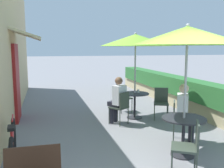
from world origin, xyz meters
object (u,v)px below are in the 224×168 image
object	(u,v)px
patio_table_mid	(135,100)
coffee_cup_mid	(138,91)
cafe_chair_near_right	(190,144)
seated_patron_near_left	(185,110)
bicycle_leaning	(13,147)
patio_umbrella_mid	(136,40)
cafe_chair_mid_left	(121,105)
seated_patron_mid_left	(118,98)
cafe_chair_near_left	(179,118)
patio_umbrella_near	(188,36)
cafe_chair_mid_back	(122,96)
patio_table_near	(184,128)
cafe_chair_mid_right	(161,101)

from	to	relation	value
patio_table_mid	coffee_cup_mid	size ratio (longest dim) A/B	8.90
cafe_chair_near_right	coffee_cup_mid	world-z (taller)	cafe_chair_near_right
seated_patron_near_left	cafe_chair_near_right	size ratio (longest dim) A/B	1.44
coffee_cup_mid	bicycle_leaning	size ratio (longest dim) A/B	0.05
patio_umbrella_mid	coffee_cup_mid	size ratio (longest dim) A/B	26.80
bicycle_leaning	coffee_cup_mid	bearing A→B (deg)	32.42
cafe_chair_mid_left	coffee_cup_mid	distance (m)	0.90
seated_patron_mid_left	cafe_chair_near_left	bearing A→B (deg)	-94.56
patio_umbrella_near	cafe_chair_mid_back	bearing A→B (deg)	91.97
patio_table_mid	patio_umbrella_mid	bearing A→B (deg)	0.00
cafe_chair_mid_left	bicycle_leaning	size ratio (longest dim) A/B	0.49
patio_umbrella_near	cafe_chair_near_right	world-z (taller)	patio_umbrella_near
patio_umbrella_near	patio_umbrella_mid	bearing A→B (deg)	89.41
cafe_chair_mid_left	cafe_chair_near_right	bearing A→B (deg)	-120.42
cafe_chair_mid_back	patio_umbrella_near	bearing A→B (deg)	-3.11
patio_table_mid	seated_patron_mid_left	bearing A→B (deg)	-147.65
seated_patron_near_left	patio_table_near	bearing A→B (deg)	-2.73
patio_table_near	bicycle_leaning	distance (m)	2.99
seated_patron_mid_left	patio_umbrella_mid	bearing A→B (deg)	-2.73
cafe_chair_mid_back	cafe_chair_near_left	bearing A→B (deg)	3.91
seated_patron_near_left	cafe_chair_mid_right	world-z (taller)	seated_patron_near_left
cafe_chair_mid_right	patio_umbrella_mid	bearing A→B (deg)	5.89
cafe_chair_mid_right	cafe_chair_mid_back	world-z (taller)	same
cafe_chair_near_right	cafe_chair_mid_right	world-z (taller)	same
patio_table_near	cafe_chair_mid_left	bearing A→B (deg)	104.14
coffee_cup_mid	bicycle_leaning	bearing A→B (deg)	-142.83
patio_table_mid	cafe_chair_mid_right	size ratio (longest dim) A/B	0.92
cafe_chair_mid_right	coffee_cup_mid	distance (m)	0.70
patio_umbrella_mid	cafe_chair_mid_left	bearing A→B (deg)	-139.03
patio_umbrella_near	seated_patron_near_left	world-z (taller)	patio_umbrella_near
cafe_chair_mid_left	seated_patron_mid_left	world-z (taller)	seated_patron_mid_left
patio_table_mid	cafe_chair_mid_back	distance (m)	0.74
patio_table_near	coffee_cup_mid	size ratio (longest dim) A/B	8.90
seated_patron_mid_left	coffee_cup_mid	size ratio (longest dim) A/B	13.89
cafe_chair_mid_back	bicycle_leaning	distance (m)	4.18
patio_umbrella_mid	bicycle_leaning	world-z (taller)	patio_umbrella_mid
patio_table_mid	cafe_chair_mid_back	xyz separation A→B (m)	(-0.14, 0.73, -0.02)
patio_umbrella_mid	cafe_chair_near_right	bearing A→B (deg)	-95.79
patio_umbrella_near	cafe_chair_mid_right	xyz separation A→B (m)	(0.73, 2.37, -1.68)
seated_patron_near_left	cafe_chair_mid_left	size ratio (longest dim) A/B	1.44
cafe_chair_near_right	seated_patron_mid_left	distance (m)	2.91
cafe_chair_near_left	coffee_cup_mid	distance (m)	2.00
seated_patron_near_left	cafe_chair_mid_back	world-z (taller)	seated_patron_near_left
cafe_chair_near_right	bicycle_leaning	size ratio (longest dim) A/B	0.49
patio_umbrella_mid	coffee_cup_mid	xyz separation A→B (m)	(0.12, 0.05, -1.43)
patio_table_near	patio_table_mid	world-z (taller)	same
cafe_chair_near_left	seated_patron_near_left	world-z (taller)	seated_patron_near_left
seated_patron_near_left	coffee_cup_mid	world-z (taller)	seated_patron_near_left
seated_patron_near_left	coffee_cup_mid	distance (m)	2.05
cafe_chair_near_left	patio_umbrella_mid	size ratio (longest dim) A/B	0.36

